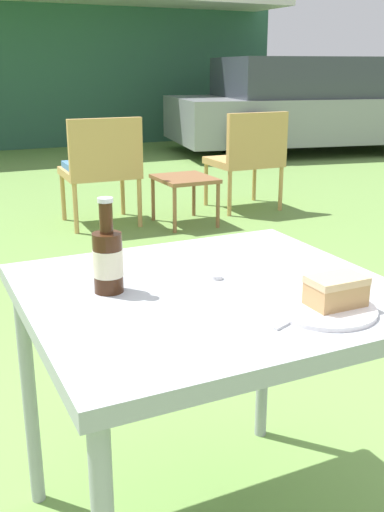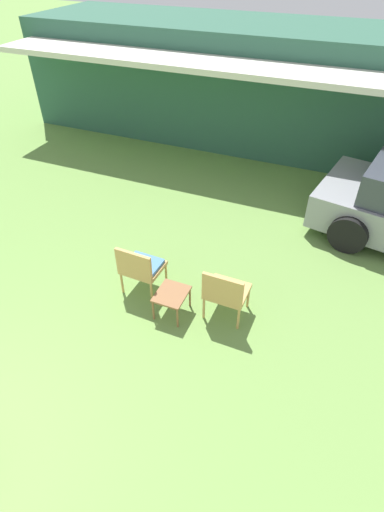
% 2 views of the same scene
% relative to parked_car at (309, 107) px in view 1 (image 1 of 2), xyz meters
% --- Properties ---
extents(parked_car, '(4.45, 2.73, 1.36)m').
position_rel_parked_car_xyz_m(parked_car, '(0.00, 0.00, 0.00)').
color(parked_car, gray).
rests_on(parked_car, ground_plane).
extents(wicker_chair_cushioned, '(0.59, 0.54, 0.86)m').
position_rel_parked_car_xyz_m(wicker_chair_cushioned, '(-4.15, -2.98, -0.17)').
color(wicker_chair_cushioned, tan).
rests_on(wicker_chair_cushioned, ground_plane).
extents(wicker_chair_plain, '(0.57, 0.52, 0.86)m').
position_rel_parked_car_xyz_m(wicker_chair_plain, '(-2.82, -3.00, -0.17)').
color(wicker_chair_plain, tan).
rests_on(wicker_chair_plain, ground_plane).
extents(garden_side_table, '(0.42, 0.49, 0.39)m').
position_rel_parked_car_xyz_m(garden_side_table, '(-3.54, -3.23, -0.32)').
color(garden_side_table, brown).
rests_on(garden_side_table, ground_plane).
extents(patio_table, '(0.85, 0.78, 0.73)m').
position_rel_parked_car_xyz_m(patio_table, '(-4.92, -6.36, -0.00)').
color(patio_table, '#9EA3A8').
rests_on(patio_table, ground_plane).
extents(cake_on_plate, '(0.22, 0.22, 0.07)m').
position_rel_parked_car_xyz_m(cake_on_plate, '(-4.75, -6.59, 0.09)').
color(cake_on_plate, white).
rests_on(cake_on_plate, patio_table).
extents(cola_bottle_near, '(0.07, 0.07, 0.22)m').
position_rel_parked_car_xyz_m(cola_bottle_near, '(-5.14, -6.28, 0.15)').
color(cola_bottle_near, '#381E0F').
rests_on(cola_bottle_near, patio_table).
extents(fork, '(0.17, 0.08, 0.01)m').
position_rel_parked_car_xyz_m(fork, '(-4.82, -6.59, 0.07)').
color(fork, silver).
rests_on(fork, patio_table).
extents(loose_bottle_cap, '(0.03, 0.03, 0.01)m').
position_rel_parked_car_xyz_m(loose_bottle_cap, '(-4.87, -6.31, 0.07)').
color(loose_bottle_cap, silver).
rests_on(loose_bottle_cap, patio_table).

